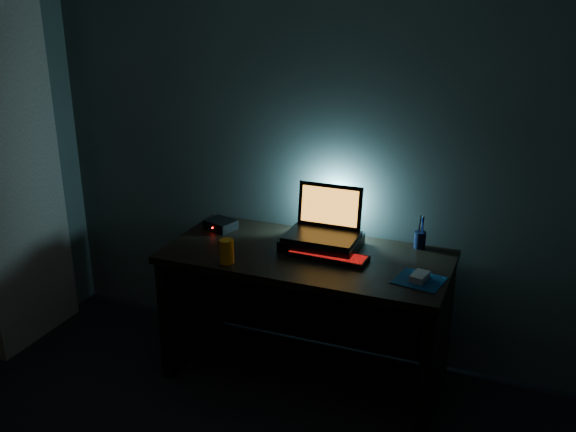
# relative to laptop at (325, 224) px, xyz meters

# --- Properties ---
(room) EXTENTS (3.50, 4.00, 2.50)m
(room) POSITION_rel_laptop_xyz_m (-0.05, -1.77, 0.38)
(room) COLOR black
(room) RESTS_ON ground
(desk) EXTENTS (1.50, 0.70, 0.75)m
(desk) POSITION_rel_laptop_xyz_m (-0.05, -0.10, -0.38)
(desk) COLOR black
(desk) RESTS_ON ground
(curtain) EXTENTS (0.06, 0.65, 2.30)m
(curtain) POSITION_rel_laptop_xyz_m (-1.76, -0.35, 0.28)
(curtain) COLOR beige
(curtain) RESTS_ON ground
(riser) EXTENTS (0.40, 0.30, 0.06)m
(riser) POSITION_rel_laptop_xyz_m (0.00, -0.05, -0.09)
(riser) COLOR black
(riser) RESTS_ON desk
(laptop) EXTENTS (0.38, 0.28, 0.26)m
(laptop) POSITION_rel_laptop_xyz_m (0.00, 0.00, 0.00)
(laptop) COLOR black
(laptop) RESTS_ON riser
(keyboard) EXTENTS (0.42, 0.15, 0.03)m
(keyboard) POSITION_rel_laptop_xyz_m (0.07, -0.17, -0.11)
(keyboard) COLOR black
(keyboard) RESTS_ON desk
(mousepad) EXTENTS (0.25, 0.24, 0.00)m
(mousepad) POSITION_rel_laptop_xyz_m (0.57, -0.26, -0.12)
(mousepad) COLOR navy
(mousepad) RESTS_ON desk
(mouse) EXTENTS (0.09, 0.12, 0.03)m
(mouse) POSITION_rel_laptop_xyz_m (0.57, -0.26, -0.10)
(mouse) COLOR #9A9AA0
(mouse) RESTS_ON mousepad
(pen_cup) EXTENTS (0.08, 0.08, 0.09)m
(pen_cup) POSITION_rel_laptop_xyz_m (0.49, 0.15, -0.07)
(pen_cup) COLOR black
(pen_cup) RESTS_ON desk
(juice_glass) EXTENTS (0.09, 0.09, 0.13)m
(juice_glass) POSITION_rel_laptop_xyz_m (-0.38, -0.41, -0.06)
(juice_glass) COLOR orange
(juice_glass) RESTS_ON desk
(router) EXTENTS (0.19, 0.17, 0.05)m
(router) POSITION_rel_laptop_xyz_m (-0.63, -0.01, -0.09)
(router) COLOR black
(router) RESTS_ON desk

